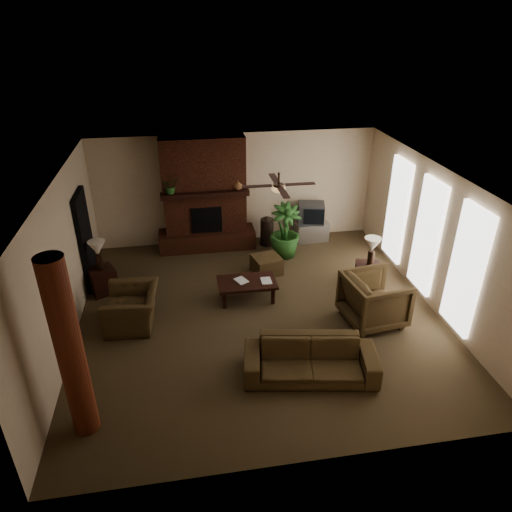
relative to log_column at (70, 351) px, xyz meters
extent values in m
plane|color=#4D3C26|center=(2.95, 2.40, -1.40)|extent=(7.00, 7.00, 0.00)
plane|color=silver|center=(2.95, 2.40, 1.40)|extent=(7.00, 7.00, 0.00)
plane|color=beige|center=(2.95, 5.90, 0.00)|extent=(7.00, 0.00, 7.00)
plane|color=beige|center=(2.95, -1.10, 0.00)|extent=(7.00, 0.00, 7.00)
plane|color=beige|center=(-0.55, 2.40, 0.00)|extent=(0.00, 7.00, 7.00)
plane|color=beige|center=(6.45, 2.40, 0.00)|extent=(0.00, 7.00, 7.00)
cube|color=#522415|center=(2.15, 5.65, 0.00)|extent=(2.00, 0.50, 2.80)
cube|color=#522415|center=(2.15, 5.55, -1.17)|extent=(2.40, 0.70, 0.45)
cube|color=black|center=(2.15, 5.39, -0.58)|extent=(0.75, 0.04, 0.65)
cube|color=black|center=(2.15, 5.37, 0.10)|extent=(2.10, 0.28, 0.12)
cube|color=white|center=(6.40, 4.00, -0.05)|extent=(0.08, 0.85, 2.35)
cube|color=white|center=(6.40, 2.60, -0.05)|extent=(0.08, 0.85, 2.35)
cube|color=white|center=(6.40, 1.20, -0.05)|extent=(0.08, 0.85, 2.35)
cylinder|color=maroon|center=(0.00, 0.00, 0.00)|extent=(0.36, 0.36, 2.80)
cube|color=black|center=(-0.49, 4.20, -0.35)|extent=(0.10, 1.00, 2.10)
cylinder|color=#312015|center=(3.35, 2.70, 1.28)|extent=(0.04, 0.04, 0.24)
cylinder|color=#312015|center=(3.35, 2.70, 1.16)|extent=(0.20, 0.20, 0.06)
ellipsoid|color=#F2BF72|center=(3.35, 2.70, 1.10)|extent=(0.26, 0.26, 0.14)
cube|color=black|center=(3.75, 2.70, 1.17)|extent=(0.55, 0.12, 0.01)
cube|color=black|center=(2.95, 2.70, 1.17)|extent=(0.55, 0.12, 0.01)
cube|color=black|center=(3.35, 3.10, 1.17)|extent=(0.12, 0.55, 0.01)
cube|color=black|center=(3.35, 2.30, 1.17)|extent=(0.12, 0.55, 0.01)
imported|color=#4B3920|center=(3.47, 0.54, -0.98)|extent=(2.24, 0.99, 0.85)
imported|color=#4B3920|center=(0.51, 2.48, -0.92)|extent=(0.79, 1.15, 0.96)
imported|color=#4B3920|center=(5.07, 1.81, -0.86)|extent=(1.13, 1.18, 1.09)
cube|color=black|center=(2.79, 2.98, -1.00)|extent=(1.20, 0.70, 0.06)
cube|color=black|center=(2.29, 2.73, -1.21)|extent=(0.07, 0.07, 0.37)
cube|color=black|center=(3.29, 2.73, -1.21)|extent=(0.07, 0.07, 0.37)
cube|color=black|center=(2.29, 3.23, -1.21)|extent=(0.07, 0.07, 0.37)
cube|color=black|center=(3.29, 3.23, -1.21)|extent=(0.07, 0.07, 0.37)
cube|color=#4B3920|center=(3.40, 4.03, -1.20)|extent=(0.72, 0.72, 0.40)
cube|color=#B5B6B8|center=(4.87, 5.55, -1.15)|extent=(0.88, 0.56, 0.50)
cube|color=#39393B|center=(4.85, 5.55, -0.64)|extent=(0.75, 0.64, 0.52)
cube|color=black|center=(4.85, 5.29, -0.64)|extent=(0.51, 0.15, 0.40)
cylinder|color=black|center=(3.68, 5.47, -1.05)|extent=(0.34, 0.34, 0.70)
sphere|color=black|center=(3.68, 5.47, -0.80)|extent=(0.34, 0.34, 0.34)
imported|color=#295622|center=(3.99, 4.79, -1.03)|extent=(0.92, 1.42, 0.74)
cube|color=black|center=(-0.20, 3.78, -1.12)|extent=(0.66, 0.66, 0.55)
cylinder|color=#312015|center=(-0.20, 3.78, -0.67)|extent=(0.16, 0.16, 0.35)
cone|color=white|center=(-0.20, 3.78, -0.35)|extent=(0.41, 0.41, 0.30)
cube|color=black|center=(5.43, 3.04, -1.12)|extent=(0.63, 0.63, 0.55)
cylinder|color=#312015|center=(5.45, 3.00, -0.67)|extent=(0.17, 0.17, 0.35)
cone|color=white|center=(5.45, 3.00, -0.35)|extent=(0.44, 0.44, 0.30)
imported|color=#295622|center=(1.35, 5.39, 0.32)|extent=(0.44, 0.48, 0.33)
imported|color=brown|center=(2.95, 5.41, 0.27)|extent=(0.24, 0.25, 0.22)
imported|color=#999999|center=(2.58, 2.96, -0.83)|extent=(0.21, 0.12, 0.29)
imported|color=#999999|center=(3.07, 2.92, -0.82)|extent=(0.21, 0.02, 0.29)
camera|label=1|loc=(1.62, -5.16, 3.95)|focal=32.61mm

